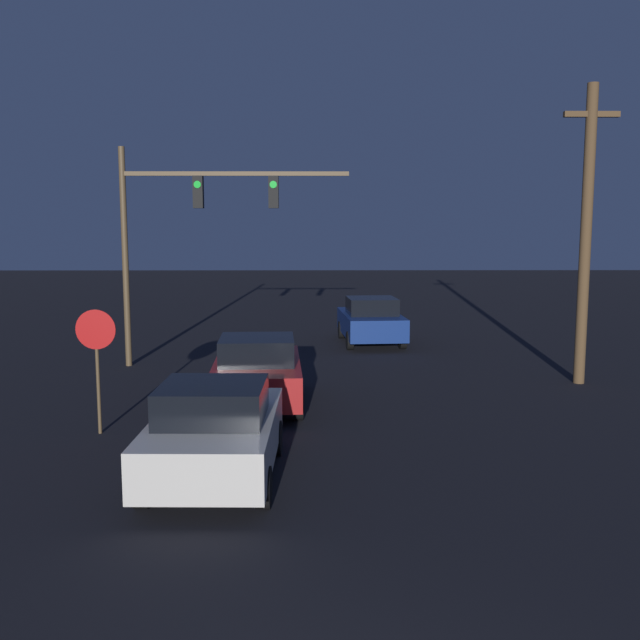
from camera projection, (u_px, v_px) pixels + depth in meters
car_near at (215, 431)px, 11.37m from camera, size 2.01×3.91×1.60m
car_mid at (257, 372)px, 15.96m from camera, size 2.11×3.97×1.60m
car_far at (371, 321)px, 24.44m from camera, size 2.19×4.01×1.60m
traffic_signal_mast at (184, 219)px, 20.16m from camera, size 6.46×0.30×6.24m
stop_sign at (97, 347)px, 13.75m from camera, size 0.77×0.07×2.45m
utility_pole at (586, 232)px, 17.93m from camera, size 1.37×0.28×7.52m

